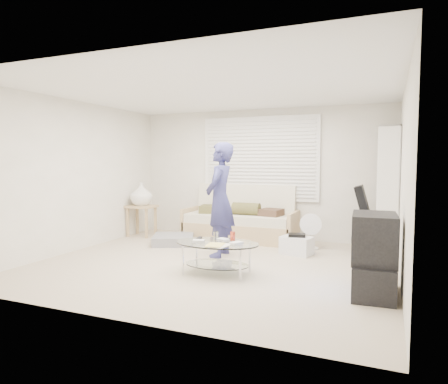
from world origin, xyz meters
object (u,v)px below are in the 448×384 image
at_px(bookshelf, 388,191).
at_px(coffee_table, 217,248).
at_px(tv_unit, 373,255).
at_px(futon_sofa, 241,222).

relative_size(bookshelf, coffee_table, 1.74).
bearing_deg(tv_unit, bookshelf, 86.78).
relative_size(futon_sofa, bookshelf, 1.04).
distance_m(bookshelf, tv_unit, 2.30).
bearing_deg(tv_unit, coffee_table, 177.27).
distance_m(futon_sofa, bookshelf, 2.68).
xyz_separation_m(futon_sofa, coffee_table, (0.52, -2.32, -0.00)).
relative_size(futon_sofa, tv_unit, 2.34).
relative_size(futon_sofa, coffee_table, 1.82).
height_order(bookshelf, tv_unit, bookshelf).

